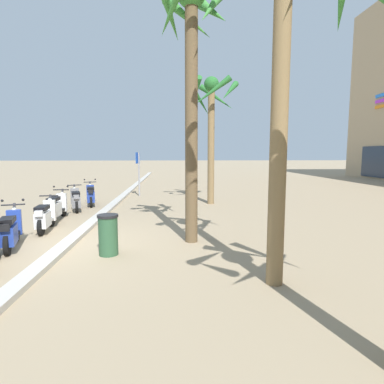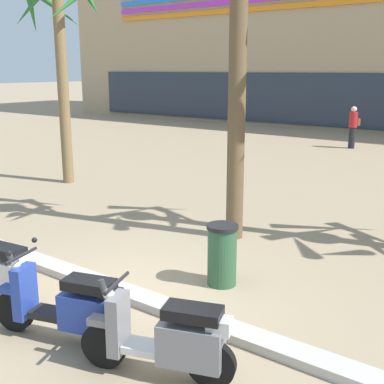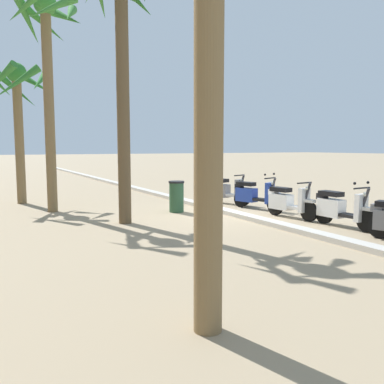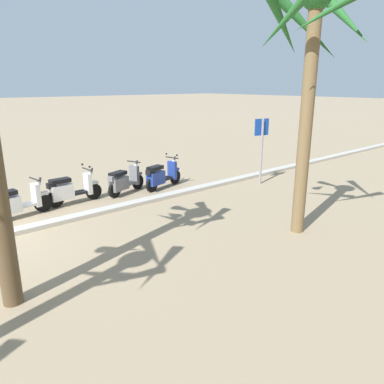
# 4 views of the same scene
# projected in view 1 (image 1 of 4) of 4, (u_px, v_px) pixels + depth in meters

# --- Properties ---
(ground_plane) EXTENTS (200.00, 200.00, 0.00)m
(ground_plane) POSITION_uv_depth(u_px,v_px,m) (71.00, 246.00, 8.15)
(ground_plane) COLOR #9E896B
(curb_strip) EXTENTS (60.00, 0.36, 0.12)m
(curb_strip) POSITION_uv_depth(u_px,v_px,m) (67.00, 244.00, 8.14)
(curb_strip) COLOR #BCB7AD
(curb_strip) RESTS_ON ground
(scooter_blue_lead_nearest) EXTENTS (1.82, 0.77, 1.17)m
(scooter_blue_lead_nearest) POSITION_uv_depth(u_px,v_px,m) (91.00, 195.00, 14.35)
(scooter_blue_lead_nearest) COLOR black
(scooter_blue_lead_nearest) RESTS_ON ground
(scooter_grey_last_in_row) EXTENTS (1.67, 0.81, 1.04)m
(scooter_grey_last_in_row) POSITION_uv_depth(u_px,v_px,m) (76.00, 200.00, 13.00)
(scooter_grey_last_in_row) COLOR black
(scooter_grey_last_in_row) RESTS_ON ground
(scooter_white_gap_after_mid) EXTENTS (1.80, 0.56, 1.17)m
(scooter_white_gap_after_mid) POSITION_uv_depth(u_px,v_px,m) (57.00, 208.00, 11.18)
(scooter_white_gap_after_mid) COLOR black
(scooter_white_gap_after_mid) RESTS_ON ground
(scooter_white_tail_end) EXTENTS (1.74, 0.58, 1.04)m
(scooter_white_tail_end) POSITION_uv_depth(u_px,v_px,m) (45.00, 217.00, 9.58)
(scooter_white_tail_end) COLOR black
(scooter_white_tail_end) RESTS_ON ground
(scooter_blue_second_in_line) EXTENTS (1.76, 0.79, 1.17)m
(scooter_blue_second_in_line) POSITION_uv_depth(u_px,v_px,m) (10.00, 231.00, 7.80)
(scooter_blue_second_in_line) COLOR black
(scooter_blue_second_in_line) RESTS_ON ground
(crossing_sign) EXTENTS (0.59, 0.18, 2.40)m
(crossing_sign) POSITION_uv_depth(u_px,v_px,m) (139.00, 169.00, 17.53)
(crossing_sign) COLOR #939399
(crossing_sign) RESTS_ON ground
(palm_tree_mid_walkway) EXTENTS (1.85, 1.89, 6.60)m
(palm_tree_mid_walkway) POSITION_uv_depth(u_px,v_px,m) (191.00, 50.00, 7.96)
(palm_tree_mid_walkway) COLOR brown
(palm_tree_mid_walkway) RESTS_ON ground
(palm_tree_near_sign) EXTENTS (2.52, 2.50, 5.78)m
(palm_tree_near_sign) POSITION_uv_depth(u_px,v_px,m) (211.00, 109.00, 14.49)
(palm_tree_near_sign) COLOR olive
(palm_tree_near_sign) RESTS_ON ground
(litter_bin) EXTENTS (0.48, 0.48, 0.95)m
(litter_bin) POSITION_uv_depth(u_px,v_px,m) (108.00, 234.00, 7.38)
(litter_bin) COLOR #2D5638
(litter_bin) RESTS_ON ground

